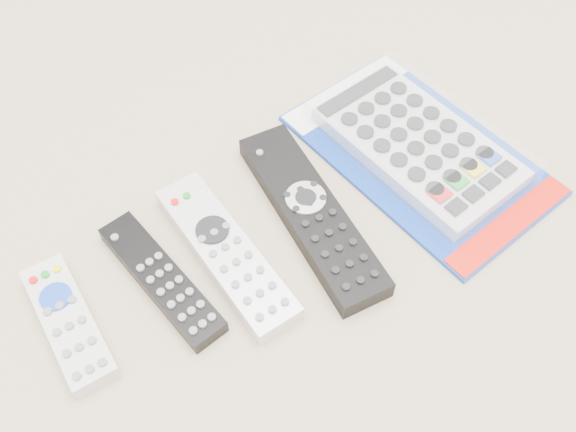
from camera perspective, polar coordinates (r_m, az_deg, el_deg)
remote_small_grey at (r=0.72m, az=-18.93°, el=-8.95°), size 0.07×0.16×0.02m
remote_slim_black at (r=0.72m, az=-11.16°, el=-5.53°), size 0.05×0.19×0.02m
remote_silver_dvd at (r=0.72m, az=-5.51°, el=-3.29°), size 0.07×0.23×0.03m
remote_large_black at (r=0.75m, az=2.11°, el=0.21°), size 0.12×0.27×0.03m
jumbo_remote_packaged at (r=0.83m, az=11.53°, el=6.34°), size 0.20×0.33×0.04m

